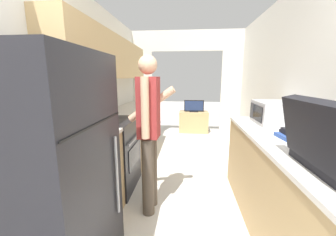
{
  "coord_description": "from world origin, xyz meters",
  "views": [
    {
      "loc": [
        0.05,
        -0.64,
        1.46
      ],
      "look_at": [
        -0.2,
        1.93,
        0.95
      ],
      "focal_mm": 22.0,
      "sensor_mm": 36.0,
      "label": 1
    }
  ],
  "objects_px": {
    "person": "(149,131)",
    "microwave": "(273,113)",
    "television": "(194,106)",
    "tv_cabinet": "(194,122)",
    "refrigerator": "(49,174)",
    "range_oven": "(111,154)",
    "book_stack": "(295,135)"
  },
  "relations": [
    {
      "from": "person",
      "to": "microwave",
      "type": "bearing_deg",
      "value": -71.18
    },
    {
      "from": "person",
      "to": "television",
      "type": "distance_m",
      "value": 3.43
    },
    {
      "from": "person",
      "to": "tv_cabinet",
      "type": "distance_m",
      "value": 3.53
    },
    {
      "from": "refrigerator",
      "to": "television",
      "type": "height_order",
      "value": "refrigerator"
    },
    {
      "from": "microwave",
      "to": "television",
      "type": "bearing_deg",
      "value": 105.66
    },
    {
      "from": "tv_cabinet",
      "to": "refrigerator",
      "type": "bearing_deg",
      "value": -104.45
    },
    {
      "from": "refrigerator",
      "to": "range_oven",
      "type": "distance_m",
      "value": 1.31
    },
    {
      "from": "range_oven",
      "to": "refrigerator",
      "type": "bearing_deg",
      "value": -87.34
    },
    {
      "from": "person",
      "to": "microwave",
      "type": "height_order",
      "value": "person"
    },
    {
      "from": "range_oven",
      "to": "microwave",
      "type": "bearing_deg",
      "value": -0.18
    },
    {
      "from": "person",
      "to": "tv_cabinet",
      "type": "xyz_separation_m",
      "value": [
        0.56,
        3.42,
        -0.62
      ]
    },
    {
      "from": "range_oven",
      "to": "television",
      "type": "relative_size",
      "value": 2.05
    },
    {
      "from": "tv_cabinet",
      "to": "television",
      "type": "xyz_separation_m",
      "value": [
        -0.0,
        -0.04,
        0.43
      ]
    },
    {
      "from": "range_oven",
      "to": "tv_cabinet",
      "type": "relative_size",
      "value": 1.38
    },
    {
      "from": "refrigerator",
      "to": "tv_cabinet",
      "type": "bearing_deg",
      "value": 75.55
    },
    {
      "from": "refrigerator",
      "to": "book_stack",
      "type": "height_order",
      "value": "refrigerator"
    },
    {
      "from": "microwave",
      "to": "tv_cabinet",
      "type": "height_order",
      "value": "microwave"
    },
    {
      "from": "range_oven",
      "to": "microwave",
      "type": "distance_m",
      "value": 2.08
    },
    {
      "from": "range_oven",
      "to": "tv_cabinet",
      "type": "bearing_deg",
      "value": 68.91
    },
    {
      "from": "person",
      "to": "microwave",
      "type": "relative_size",
      "value": 3.33
    },
    {
      "from": "refrigerator",
      "to": "tv_cabinet",
      "type": "distance_m",
      "value": 4.44
    },
    {
      "from": "refrigerator",
      "to": "range_oven",
      "type": "height_order",
      "value": "refrigerator"
    },
    {
      "from": "range_oven",
      "to": "microwave",
      "type": "xyz_separation_m",
      "value": [
        1.99,
        -0.01,
        0.59
      ]
    },
    {
      "from": "range_oven",
      "to": "television",
      "type": "xyz_separation_m",
      "value": [
        1.16,
        2.96,
        0.24
      ]
    },
    {
      "from": "television",
      "to": "refrigerator",
      "type": "bearing_deg",
      "value": -104.58
    },
    {
      "from": "book_stack",
      "to": "television",
      "type": "distance_m",
      "value": 3.7
    },
    {
      "from": "refrigerator",
      "to": "tv_cabinet",
      "type": "height_order",
      "value": "refrigerator"
    },
    {
      "from": "refrigerator",
      "to": "microwave",
      "type": "height_order",
      "value": "refrigerator"
    },
    {
      "from": "person",
      "to": "microwave",
      "type": "distance_m",
      "value": 1.46
    },
    {
      "from": "range_oven",
      "to": "person",
      "type": "bearing_deg",
      "value": -34.94
    },
    {
      "from": "tv_cabinet",
      "to": "microwave",
      "type": "bearing_deg",
      "value": -74.55
    },
    {
      "from": "person",
      "to": "microwave",
      "type": "xyz_separation_m",
      "value": [
        1.4,
        0.41,
        0.15
      ]
    }
  ]
}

